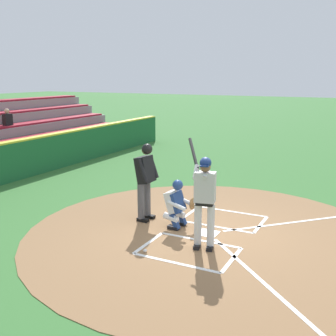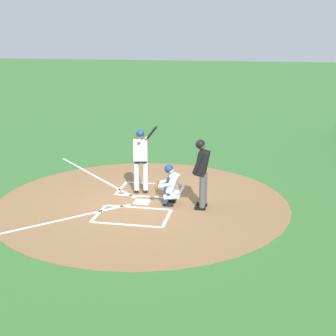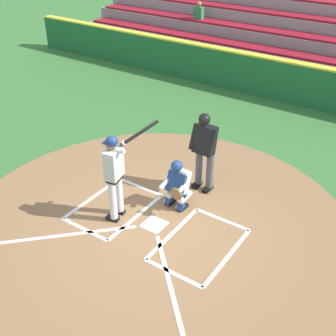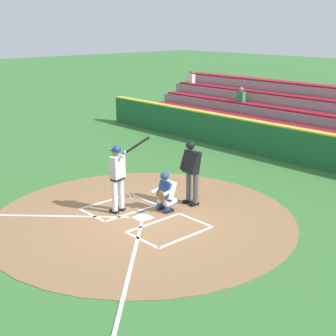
{
  "view_description": "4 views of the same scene",
  "coord_description": "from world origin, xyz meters",
  "views": [
    {
      "loc": [
        8.01,
        3.09,
        3.41
      ],
      "look_at": [
        -0.59,
        -1.29,
        1.23
      ],
      "focal_mm": 44.16,
      "sensor_mm": 36.0,
      "label": 1
    },
    {
      "loc": [
        -12.26,
        -3.06,
        4.61
      ],
      "look_at": [
        -0.37,
        -0.8,
        1.13
      ],
      "focal_mm": 52.15,
      "sensor_mm": 36.0,
      "label": 2
    },
    {
      "loc": [
        -4.07,
        5.49,
        5.57
      ],
      "look_at": [
        0.08,
        -0.61,
        1.0
      ],
      "focal_mm": 46.73,
      "sensor_mm": 36.0,
      "label": 3
    },
    {
      "loc": [
        -9.18,
        7.5,
        4.92
      ],
      "look_at": [
        0.1,
        -1.0,
        1.15
      ],
      "focal_mm": 51.72,
      "sensor_mm": 36.0,
      "label": 4
    }
  ],
  "objects": [
    {
      "name": "plate_umpire",
      "position": [
        -0.14,
        -1.65,
        1.08
      ],
      "size": [
        0.59,
        0.43,
        1.86
      ],
      "color": "#4C4C51",
      "rests_on": "ground"
    },
    {
      "name": "batter",
      "position": [
        0.76,
        0.2,
        1.1
      ],
      "size": [
        0.85,
        0.86,
        2.13
      ],
      "color": "silver",
      "rests_on": "ground"
    },
    {
      "name": "baseball",
      "position": [
        1.48,
        -0.74,
        0.04
      ],
      "size": [
        0.07,
        0.07,
        0.07
      ],
      "primitive_type": "sphere",
      "color": "white",
      "rests_on": "ground"
    },
    {
      "name": "ground_plane",
      "position": [
        0.0,
        0.0,
        0.0
      ],
      "size": [
        120.0,
        120.0,
        0.0
      ],
      "primitive_type": "plane",
      "color": "#387033"
    },
    {
      "name": "catcher",
      "position": [
        -0.04,
        -0.77,
        0.59
      ],
      "size": [
        0.59,
        0.63,
        1.13
      ],
      "color": "black",
      "rests_on": "ground"
    },
    {
      "name": "home_plate_and_chalk",
      "position": [
        0.0,
        0.88,
        0.01
      ],
      "size": [
        7.93,
        4.91,
        0.01
      ],
      "color": "white",
      "rests_on": "dirt_circle"
    },
    {
      "name": "dirt_circle",
      "position": [
        0.0,
        0.0,
        0.01
      ],
      "size": [
        8.0,
        8.0,
        0.01
      ],
      "primitive_type": "cylinder",
      "color": "olive",
      "rests_on": "ground"
    }
  ]
}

